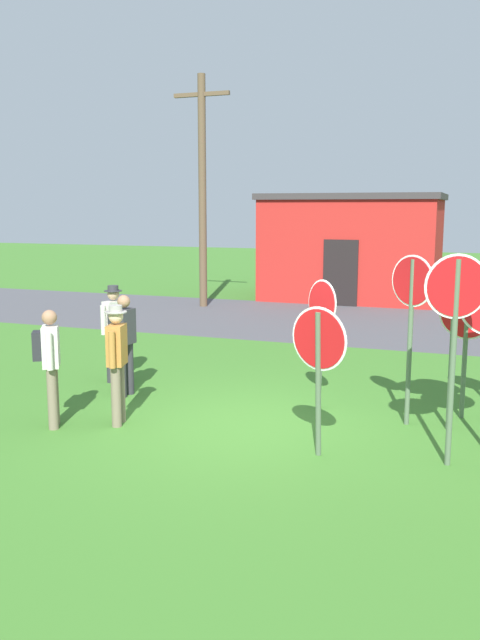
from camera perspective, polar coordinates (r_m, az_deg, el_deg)
ground_plane at (r=9.70m, az=0.31°, el=-9.01°), size 80.00×80.00×0.00m
street_asphalt at (r=18.32m, az=10.00°, el=-0.27°), size 60.00×6.40×0.01m
building_background at (r=23.30m, az=9.64°, el=6.23°), size 5.88×4.24×3.54m
utility_pole at (r=20.97m, az=-3.24°, el=11.25°), size 1.80×0.24×7.06m
stop_sign_nearest at (r=9.67m, az=14.42°, el=0.80°), size 0.61×0.41×2.45m
stop_sign_far_back at (r=8.23m, az=17.90°, el=-0.20°), size 0.72×0.29×2.57m
stop_sign_leaning_right at (r=8.27m, az=6.74°, el=-3.04°), size 0.76×0.33×1.91m
stop_sign_rear_right at (r=10.27m, az=18.78°, el=-0.62°), size 0.81×0.14×2.00m
stop_sign_low_front at (r=10.25m, az=6.99°, el=-0.17°), size 0.56×0.51×2.02m
stop_sign_leaning_left at (r=9.62m, az=17.82°, el=0.55°), size 0.76×0.28×2.41m
person_on_left at (r=9.66m, az=-10.47°, el=-3.19°), size 0.31×0.55×1.74m
person_in_dark_shirt at (r=11.13m, az=-9.92°, el=-1.50°), size 0.38×0.57×1.69m
person_in_blue at (r=9.77m, az=-15.96°, el=-3.28°), size 0.46×0.50×1.69m
person_in_teal at (r=12.08m, az=-10.70°, el=-0.64°), size 0.33×0.54×1.74m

